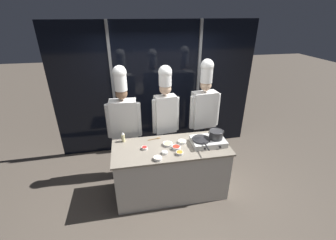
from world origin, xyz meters
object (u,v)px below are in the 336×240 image
Objects in this scene: chef_head at (124,117)px; chef_sous at (165,111)px; squeeze_bottle_oil at (123,137)px; prep_bowl_carrots at (180,153)px; prep_bowl_ginger at (168,144)px; stock_pot at (216,134)px; chef_line at (204,108)px; prep_bowl_chili_flakes at (176,147)px; serving_spoon_slotted at (157,138)px; prep_bowl_noodles at (182,142)px; prep_bowl_chicken at (158,158)px; prep_bowl_bell_pepper at (144,148)px; prep_bowl_garlic at (165,152)px; frying_pan at (201,138)px; portable_stove at (208,141)px.

chef_head is 1.01× the size of chef_sous.
squeeze_bottle_oil reaches higher than prep_bowl_carrots.
stock_pot is at bearing -5.97° from prep_bowl_ginger.
squeeze_bottle_oil is at bearing 9.25° from chef_line.
prep_bowl_chili_flakes is (0.11, -0.13, 0.00)m from prep_bowl_ginger.
squeeze_bottle_oil is 0.76× the size of serving_spoon_slotted.
prep_bowl_noodles is at bearing 49.43° from prep_bowl_chili_flakes.
serving_spoon_slotted is at bearing 125.20° from prep_bowl_chili_flakes.
serving_spoon_slotted is at bearing 83.44° from prep_bowl_chicken.
prep_bowl_bell_pepper reaches higher than serving_spoon_slotted.
chef_head reaches higher than prep_bowl_noodles.
prep_bowl_garlic is at bearing -170.36° from stock_pot.
prep_bowl_chicken is at bearing -96.56° from serving_spoon_slotted.
chef_line reaches higher than frying_pan.
chef_line is (1.50, 0.41, 0.23)m from squeeze_bottle_oil.
frying_pan reaches higher than prep_bowl_carrots.
chef_line is (0.70, 0.79, 0.28)m from prep_bowl_chili_flakes.
stock_pot reaches higher than serving_spoon_slotted.
prep_bowl_chili_flakes is 1.46× the size of prep_bowl_bell_pepper.
chef_head reaches higher than serving_spoon_slotted.
squeeze_bottle_oil is 0.39m from chef_head.
chef_line is at bearing 38.99° from prep_bowl_ginger.
prep_bowl_ginger is (-0.52, 0.09, -0.09)m from frying_pan.
chef_line is (0.29, 0.74, 0.19)m from frying_pan.
prep_bowl_garlic is (-0.85, -0.14, -0.14)m from stock_pot.
chef_line is at bearing 48.33° from prep_bowl_chili_flakes.
prep_bowl_bell_pepper is at bearing 118.05° from chef_head.
prep_bowl_ginger is 1.13× the size of prep_bowl_noodles.
prep_bowl_chicken is 0.56× the size of serving_spoon_slotted.
prep_bowl_carrots reaches higher than serving_spoon_slotted.
chef_head is (-0.77, 0.71, 0.25)m from prep_bowl_chili_flakes.
prep_bowl_bell_pepper is 0.05× the size of chef_sous.
prep_bowl_noodles reaches higher than prep_bowl_bell_pepper.
prep_bowl_bell_pepper is at bearing 154.95° from prep_bowl_carrots.
squeeze_bottle_oil reaches higher than prep_bowl_ginger.
chef_head reaches higher than chef_sous.
portable_stove is 3.12× the size of squeeze_bottle_oil.
frying_pan is 1.37m from chef_head.
prep_bowl_chili_flakes is 0.07× the size of chef_head.
portable_stove is 1.48m from chef_head.
prep_bowl_carrots is (-0.64, -0.20, -0.14)m from stock_pot.
prep_bowl_noodles is 0.33m from prep_bowl_carrots.
prep_bowl_bell_pepper is at bearing 148.04° from prep_bowl_garlic.
chef_head is 0.73m from chef_sous.
chef_sous is at bearing 79.26° from prep_bowl_garlic.
prep_bowl_chicken is at bearing -162.08° from portable_stove.
frying_pan is 5.33× the size of prep_bowl_garlic.
portable_stove is 0.85m from serving_spoon_slotted.
stock_pot is 1.50m from squeeze_bottle_oil.
chef_sous is (-0.46, 0.65, 0.23)m from frying_pan.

